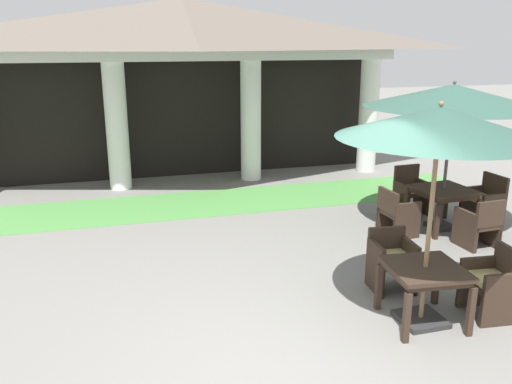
{
  "coord_description": "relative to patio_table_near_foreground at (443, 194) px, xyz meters",
  "views": [
    {
      "loc": [
        -1.77,
        -4.38,
        3.27
      ],
      "look_at": [
        0.25,
        2.68,
        1.15
      ],
      "focal_mm": 36.94,
      "sensor_mm": 36.0,
      "label": 1
    }
  ],
  "objects": [
    {
      "name": "ground_plane",
      "position": [
        -3.9,
        -3.34,
        -0.65
      ],
      "size": [
        60.0,
        60.0,
        0.0
      ],
      "primitive_type": "plane",
      "color": "gray"
    },
    {
      "name": "patio_table_near_foreground",
      "position": [
        0.0,
        0.0,
        0.0
      ],
      "size": [
        0.98,
        0.98,
        0.75
      ],
      "rotation": [
        0.0,
        0.0,
        0.06
      ],
      "color": "#38281E",
      "rests_on": "ground"
    },
    {
      "name": "patio_chair_near_foreground_west",
      "position": [
        -0.94,
        -0.05,
        -0.25
      ],
      "size": [
        0.55,
        0.61,
        0.82
      ],
      "rotation": [
        0.0,
        0.0,
        -1.51
      ],
      "color": "#38281E",
      "rests_on": "ground"
    },
    {
      "name": "patio_table_mid_left",
      "position": [
        -2.19,
        -2.8,
        -0.03
      ],
      "size": [
        0.93,
        0.93,
        0.72
      ],
      "rotation": [
        0.0,
        0.0,
        -0.1
      ],
      "color": "#38281E",
      "rests_on": "ground"
    },
    {
      "name": "patio_chair_near_foreground_north",
      "position": [
        -0.05,
        0.94,
        -0.22
      ],
      "size": [
        0.59,
        0.52,
        0.93
      ],
      "rotation": [
        0.0,
        0.0,
        -3.09
      ],
      "color": "#38281E",
      "rests_on": "ground"
    },
    {
      "name": "patio_chair_near_foreground_south",
      "position": [
        0.05,
        -0.94,
        -0.26
      ],
      "size": [
        0.57,
        0.58,
        0.85
      ],
      "rotation": [
        0.0,
        0.0,
        0.06
      ],
      "color": "#38281E",
      "rests_on": "ground"
    },
    {
      "name": "patio_chair_mid_left_north",
      "position": [
        -2.1,
        -1.9,
        -0.24
      ],
      "size": [
        0.59,
        0.57,
        0.82
      ],
      "rotation": [
        0.0,
        0.0,
        -3.24
      ],
      "color": "#38281E",
      "rests_on": "ground"
    },
    {
      "name": "patio_chair_mid_left_east",
      "position": [
        -1.29,
        -2.89,
        -0.23
      ],
      "size": [
        0.57,
        0.61,
        0.87
      ],
      "rotation": [
        0.0,
        0.0,
        1.47
      ],
      "color": "#38281E",
      "rests_on": "ground"
    },
    {
      "name": "patio_umbrella_mid_left",
      "position": [
        -2.19,
        -2.8,
        1.74
      ],
      "size": [
        2.26,
        2.26,
        2.65
      ],
      "color": "#2D2D2D",
      "rests_on": "ground"
    },
    {
      "name": "lawn_strip",
      "position": [
        -3.9,
        2.67,
        -0.64
      ],
      "size": [
        12.3,
        1.85,
        0.01
      ],
      "primitive_type": "cube",
      "color": "#519347",
      "rests_on": "ground"
    },
    {
      "name": "patio_chair_near_foreground_east",
      "position": [
        0.94,
        0.05,
        -0.23
      ],
      "size": [
        0.57,
        0.65,
        0.9
      ],
      "rotation": [
        0.0,
        0.0,
        -4.66
      ],
      "color": "#38281E",
      "rests_on": "ground"
    },
    {
      "name": "patio_umbrella_near_foreground",
      "position": [
        -0.0,
        -0.0,
        1.71
      ],
      "size": [
        2.98,
        2.98,
        2.63
      ],
      "color": "#2D2D2D",
      "rests_on": "ground"
    },
    {
      "name": "background_pavilion",
      "position": [
        -3.9,
        4.45,
        2.58
      ],
      "size": [
        10.5,
        3.03,
        4.16
      ],
      "color": "white",
      "rests_on": "ground"
    }
  ]
}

